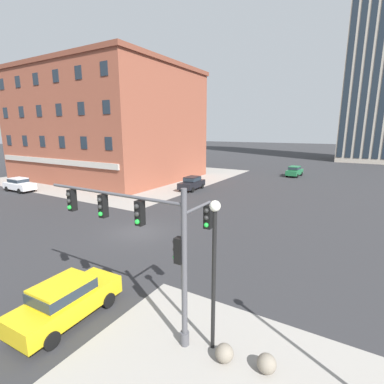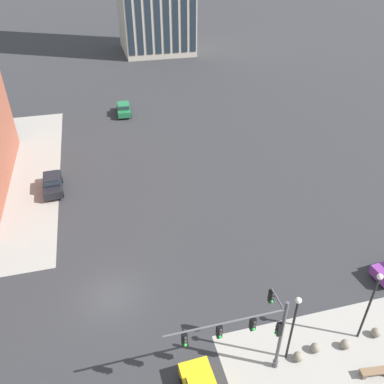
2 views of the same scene
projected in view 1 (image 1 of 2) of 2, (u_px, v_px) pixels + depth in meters
The scene contains 11 objects.
ground_plane at pixel (139, 232), 21.35m from camera, with size 320.00×320.00×0.00m, color #2D2D30.
sidewalk_far_corner at pixel (127, 175), 48.13m from camera, with size 32.00×32.00×0.02m, color gray.
traffic_signal_main at pixel (150, 235), 10.30m from camera, with size 6.85×2.09×5.71m.
bollard_sphere_curb_a at pixel (224, 353), 9.36m from camera, with size 0.61×0.61×0.61m, color gray.
bollard_sphere_curb_b at pixel (267, 364), 8.94m from camera, with size 0.61×0.61×0.61m, color gray.
street_lamp_corner_near at pixel (214, 259), 9.31m from camera, with size 0.36×0.36×5.35m.
car_main_northbound_near at pixel (294, 171), 46.89m from camera, with size 2.10×4.50×1.68m.
car_main_northbound_far at pixel (19, 184), 35.38m from camera, with size 4.44×1.96×1.68m.
car_main_southbound_near at pixel (66, 299), 11.31m from camera, with size 2.02×4.46×1.68m.
car_cross_eastbound at pixel (192, 183), 36.35m from camera, with size 2.05×4.48×1.68m.
storefront_block_near_corner at pixel (108, 125), 45.39m from camera, with size 25.81×20.18×16.59m.
Camera 1 is at (13.78, -15.33, 7.51)m, focal length 26.57 mm.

